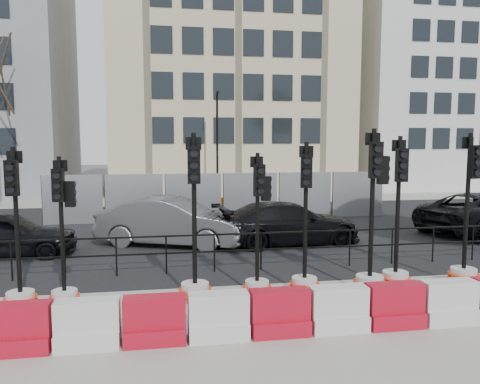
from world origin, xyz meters
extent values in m
plane|color=#51514C|center=(0.00, 0.00, 0.00)|extent=(120.00, 120.00, 0.00)
cube|color=gray|center=(0.00, -3.00, 0.01)|extent=(40.00, 6.00, 0.02)
cube|color=black|center=(0.00, 7.00, 0.01)|extent=(40.00, 14.00, 0.03)
cube|color=gray|center=(0.00, 16.00, 0.01)|extent=(40.00, 4.00, 0.02)
cube|color=beige|center=(2.00, 22.00, 9.00)|extent=(15.00, 10.00, 18.00)
cube|color=silver|center=(17.00, 22.00, 8.00)|extent=(12.00, 9.00, 16.00)
cylinder|color=black|center=(-6.00, 1.20, 0.50)|extent=(0.04, 0.04, 1.00)
cylinder|color=black|center=(-4.80, 1.20, 0.50)|extent=(0.04, 0.04, 1.00)
cylinder|color=black|center=(-3.60, 1.20, 0.50)|extent=(0.04, 0.04, 1.00)
cylinder|color=black|center=(-2.40, 1.20, 0.50)|extent=(0.04, 0.04, 1.00)
cylinder|color=black|center=(-1.20, 1.20, 0.50)|extent=(0.04, 0.04, 1.00)
cylinder|color=black|center=(0.00, 1.20, 0.50)|extent=(0.04, 0.04, 1.00)
cylinder|color=black|center=(1.20, 1.20, 0.50)|extent=(0.04, 0.04, 1.00)
cylinder|color=black|center=(2.40, 1.20, 0.50)|extent=(0.04, 0.04, 1.00)
cylinder|color=black|center=(3.60, 1.20, 0.50)|extent=(0.04, 0.04, 1.00)
cylinder|color=black|center=(4.80, 1.20, 0.50)|extent=(0.04, 0.04, 1.00)
cylinder|color=black|center=(6.00, 1.20, 0.50)|extent=(0.04, 0.04, 1.00)
cube|color=black|center=(0.00, 1.20, 0.98)|extent=(18.00, 0.04, 0.04)
cube|color=black|center=(0.00, 1.20, 0.55)|extent=(18.00, 0.04, 0.04)
cube|color=#999BA1|center=(-6.00, 9.00, 1.00)|extent=(2.30, 0.05, 2.00)
cylinder|color=black|center=(-7.15, 9.00, 1.00)|extent=(0.05, 0.05, 2.00)
cube|color=#999BA1|center=(-3.60, 9.00, 1.00)|extent=(2.30, 0.05, 2.00)
cylinder|color=black|center=(-4.75, 9.00, 1.00)|extent=(0.05, 0.05, 2.00)
cube|color=#999BA1|center=(-1.20, 9.00, 1.00)|extent=(2.30, 0.05, 2.00)
cylinder|color=black|center=(-2.35, 9.00, 1.00)|extent=(0.05, 0.05, 2.00)
cube|color=#999BA1|center=(1.20, 9.00, 1.00)|extent=(2.30, 0.05, 2.00)
cylinder|color=black|center=(0.05, 9.00, 1.00)|extent=(0.05, 0.05, 2.00)
cube|color=#999BA1|center=(3.60, 9.00, 1.00)|extent=(2.30, 0.05, 2.00)
cylinder|color=black|center=(2.45, 9.00, 1.00)|extent=(0.05, 0.05, 2.00)
cube|color=#999BA1|center=(6.00, 9.00, 1.00)|extent=(2.30, 0.05, 2.00)
cylinder|color=black|center=(4.85, 9.00, 1.00)|extent=(0.05, 0.05, 2.00)
cube|color=orange|center=(-4.00, 10.50, 0.40)|extent=(1.00, 0.40, 0.80)
cube|color=orange|center=(-2.00, 10.50, 0.40)|extent=(1.00, 0.40, 0.80)
cube|color=orange|center=(0.00, 10.50, 0.40)|extent=(1.00, 0.40, 0.80)
cube|color=orange|center=(2.00, 10.50, 0.40)|extent=(1.00, 0.40, 0.80)
cube|color=orange|center=(4.00, 10.50, 0.40)|extent=(1.00, 0.40, 0.80)
cylinder|color=black|center=(0.50, 15.00, 3.00)|extent=(0.12, 0.12, 6.00)
cube|color=black|center=(0.50, 14.75, 5.90)|extent=(0.12, 0.50, 0.12)
cube|color=red|center=(-4.72, -2.80, 0.15)|extent=(1.00, 0.50, 0.30)
cube|color=red|center=(-4.72, -2.80, 0.55)|extent=(1.00, 0.35, 0.50)
cube|color=silver|center=(-3.67, -2.80, 0.15)|extent=(1.00, 0.50, 0.30)
cube|color=silver|center=(-3.67, -2.80, 0.55)|extent=(1.00, 0.35, 0.50)
cube|color=red|center=(-2.62, -2.80, 0.15)|extent=(1.00, 0.50, 0.30)
cube|color=red|center=(-2.62, -2.80, 0.55)|extent=(1.00, 0.35, 0.50)
cube|color=silver|center=(-1.58, -2.80, 0.15)|extent=(1.00, 0.50, 0.30)
cube|color=silver|center=(-1.58, -2.80, 0.55)|extent=(1.00, 0.35, 0.50)
cube|color=red|center=(-0.52, -2.80, 0.15)|extent=(1.00, 0.50, 0.30)
cube|color=red|center=(-0.52, -2.80, 0.55)|extent=(1.00, 0.35, 0.50)
cube|color=silver|center=(0.53, -2.80, 0.15)|extent=(1.00, 0.50, 0.30)
cube|color=silver|center=(0.53, -2.80, 0.55)|extent=(1.00, 0.35, 0.50)
cube|color=red|center=(1.58, -2.80, 0.15)|extent=(1.00, 0.50, 0.30)
cube|color=red|center=(1.58, -2.80, 0.55)|extent=(1.00, 0.35, 0.50)
cube|color=silver|center=(2.63, -2.80, 0.15)|extent=(1.00, 0.50, 0.30)
cube|color=silver|center=(2.63, -2.80, 0.55)|extent=(1.00, 0.35, 0.50)
cylinder|color=silver|center=(-5.24, -0.85, 0.19)|extent=(0.52, 0.52, 0.39)
torus|color=#F4370D|center=(-5.24, -0.85, 0.12)|extent=(0.63, 0.63, 0.05)
torus|color=#F4370D|center=(-5.24, -0.85, 0.19)|extent=(0.63, 0.63, 0.05)
torus|color=#F4370D|center=(-5.24, -0.85, 0.27)|extent=(0.63, 0.63, 0.05)
cylinder|color=black|center=(-5.24, -0.85, 1.75)|extent=(0.09, 0.09, 2.91)
cube|color=black|center=(-5.25, -0.96, 2.62)|extent=(0.24, 0.16, 0.68)
cylinder|color=black|center=(-5.26, -1.04, 2.41)|extent=(0.15, 0.06, 0.15)
cylinder|color=black|center=(-5.26, -1.04, 2.62)|extent=(0.15, 0.06, 0.15)
cylinder|color=black|center=(-5.26, -1.04, 2.83)|extent=(0.15, 0.06, 0.15)
cube|color=black|center=(-5.23, -0.79, 3.01)|extent=(0.29, 0.06, 0.23)
cylinder|color=silver|center=(-4.42, -0.83, 0.18)|extent=(0.49, 0.49, 0.37)
torus|color=#F4370D|center=(-4.42, -0.83, 0.11)|extent=(0.59, 0.59, 0.05)
torus|color=#F4370D|center=(-4.42, -0.83, 0.18)|extent=(0.59, 0.59, 0.05)
torus|color=#F4370D|center=(-4.42, -0.83, 0.26)|extent=(0.59, 0.59, 0.05)
cylinder|color=black|center=(-4.42, -0.83, 1.65)|extent=(0.08, 0.08, 2.74)
cube|color=black|center=(-4.43, -0.94, 2.47)|extent=(0.23, 0.15, 0.64)
cylinder|color=black|center=(-4.44, -1.01, 2.27)|extent=(0.14, 0.06, 0.14)
cylinder|color=black|center=(-4.44, -1.01, 2.47)|extent=(0.14, 0.06, 0.14)
cylinder|color=black|center=(-4.44, -1.01, 2.67)|extent=(0.14, 0.06, 0.14)
cube|color=black|center=(-4.41, -0.77, 2.84)|extent=(0.28, 0.05, 0.22)
cube|color=black|center=(-4.24, -0.85, 2.29)|extent=(0.19, 0.14, 0.50)
cylinder|color=silver|center=(-1.84, -0.94, 0.21)|extent=(0.57, 0.57, 0.42)
torus|color=#F4370D|center=(-1.84, -0.94, 0.13)|extent=(0.68, 0.68, 0.05)
torus|color=#F4370D|center=(-1.84, -0.94, 0.21)|extent=(0.68, 0.68, 0.05)
torus|color=#F4370D|center=(-1.84, -0.94, 0.29)|extent=(0.68, 0.68, 0.05)
cylinder|color=black|center=(-1.84, -0.94, 1.90)|extent=(0.09, 0.09, 3.16)
cube|color=black|center=(-1.84, -1.07, 2.84)|extent=(0.26, 0.16, 0.74)
cylinder|color=black|center=(-1.85, -1.15, 2.61)|extent=(0.16, 0.06, 0.16)
cylinder|color=black|center=(-1.85, -1.15, 2.84)|extent=(0.16, 0.06, 0.16)
cylinder|color=black|center=(-1.85, -1.15, 3.07)|extent=(0.16, 0.06, 0.16)
cube|color=black|center=(-1.83, -0.88, 3.26)|extent=(0.32, 0.05, 0.25)
cylinder|color=silver|center=(-0.52, -0.84, 0.19)|extent=(0.50, 0.50, 0.37)
torus|color=#F4370D|center=(-0.52, -0.84, 0.11)|extent=(0.61, 0.61, 0.05)
torus|color=#F4370D|center=(-0.52, -0.84, 0.19)|extent=(0.61, 0.61, 0.05)
torus|color=#F4370D|center=(-0.52, -0.84, 0.26)|extent=(0.61, 0.61, 0.05)
cylinder|color=black|center=(-0.52, -0.84, 1.68)|extent=(0.08, 0.08, 2.79)
cube|color=black|center=(-0.50, -0.95, 2.51)|extent=(0.24, 0.16, 0.65)
cylinder|color=black|center=(-0.49, -1.02, 2.31)|extent=(0.14, 0.07, 0.14)
cylinder|color=black|center=(-0.49, -1.02, 2.51)|extent=(0.14, 0.07, 0.14)
cylinder|color=black|center=(-0.49, -1.02, 2.72)|extent=(0.14, 0.07, 0.14)
cube|color=black|center=(-0.52, -0.78, 2.89)|extent=(0.28, 0.07, 0.22)
cube|color=black|center=(-0.33, -0.81, 2.33)|extent=(0.20, 0.15, 0.51)
cylinder|color=silver|center=(0.52, -0.86, 0.20)|extent=(0.54, 0.54, 0.40)
torus|color=#F4370D|center=(0.52, -0.86, 0.12)|extent=(0.65, 0.65, 0.05)
torus|color=#F4370D|center=(0.52, -0.86, 0.20)|extent=(0.65, 0.65, 0.05)
torus|color=#F4370D|center=(0.52, -0.86, 0.28)|extent=(0.65, 0.65, 0.05)
cylinder|color=black|center=(0.52, -0.86, 1.80)|extent=(0.09, 0.09, 2.99)
cube|color=black|center=(0.49, -0.98, 2.69)|extent=(0.27, 0.20, 0.70)
cylinder|color=black|center=(0.47, -1.05, 2.47)|extent=(0.16, 0.09, 0.15)
cylinder|color=black|center=(0.47, -1.05, 2.69)|extent=(0.16, 0.09, 0.15)
cylinder|color=black|center=(0.47, -1.05, 2.91)|extent=(0.16, 0.09, 0.15)
cube|color=black|center=(0.53, -0.80, 3.09)|extent=(0.30, 0.10, 0.24)
cylinder|color=silver|center=(1.91, -1.08, 0.22)|extent=(0.58, 0.58, 0.43)
torus|color=#F4370D|center=(1.91, -1.08, 0.13)|extent=(0.70, 0.70, 0.05)
torus|color=#F4370D|center=(1.91, -1.08, 0.22)|extent=(0.70, 0.70, 0.05)
torus|color=#F4370D|center=(1.91, -1.08, 0.30)|extent=(0.70, 0.70, 0.05)
cylinder|color=black|center=(1.91, -1.08, 1.95)|extent=(0.10, 0.10, 3.25)
cube|color=black|center=(1.90, -1.21, 2.92)|extent=(0.27, 0.16, 0.76)
cylinder|color=black|center=(1.90, -1.29, 2.68)|extent=(0.16, 0.06, 0.16)
cylinder|color=black|center=(1.90, -1.29, 2.92)|extent=(0.16, 0.06, 0.16)
cylinder|color=black|center=(1.90, -1.29, 3.16)|extent=(0.16, 0.06, 0.16)
cube|color=black|center=(1.91, -1.01, 3.36)|extent=(0.33, 0.05, 0.26)
cube|color=black|center=(2.13, -1.09, 2.71)|extent=(0.22, 0.15, 0.60)
cylinder|color=silver|center=(2.64, -0.82, 0.21)|extent=(0.56, 0.56, 0.41)
torus|color=#F4370D|center=(2.64, -0.82, 0.12)|extent=(0.67, 0.67, 0.05)
torus|color=#F4370D|center=(2.64, -0.82, 0.21)|extent=(0.67, 0.67, 0.05)
torus|color=#F4370D|center=(2.64, -0.82, 0.29)|extent=(0.67, 0.67, 0.05)
cylinder|color=black|center=(2.64, -0.82, 1.87)|extent=(0.09, 0.09, 3.11)
cube|color=black|center=(2.63, -0.94, 2.80)|extent=(0.26, 0.17, 0.73)
cylinder|color=black|center=(2.62, -1.03, 2.57)|extent=(0.16, 0.07, 0.16)
cylinder|color=black|center=(2.62, -1.03, 2.80)|extent=(0.16, 0.07, 0.16)
cylinder|color=black|center=(2.62, -1.03, 3.03)|extent=(0.16, 0.07, 0.16)
cube|color=black|center=(2.65, -0.76, 3.22)|extent=(0.31, 0.06, 0.25)
cylinder|color=silver|center=(4.31, -0.83, 0.21)|extent=(0.57, 0.57, 0.42)
torus|color=#F4370D|center=(4.31, -0.83, 0.13)|extent=(0.69, 0.69, 0.05)
torus|color=#F4370D|center=(4.31, -0.83, 0.21)|extent=(0.69, 0.69, 0.05)
torus|color=#F4370D|center=(4.31, -0.83, 0.30)|extent=(0.69, 0.69, 0.05)
cylinder|color=black|center=(4.31, -0.83, 1.90)|extent=(0.10, 0.10, 3.17)
cube|color=black|center=(4.34, -0.96, 2.85)|extent=(0.28, 0.20, 0.74)
cylinder|color=black|center=(4.36, -1.04, 2.62)|extent=(0.17, 0.09, 0.16)
cylinder|color=black|center=(4.36, -1.04, 2.85)|extent=(0.17, 0.09, 0.16)
cylinder|color=black|center=(4.36, -1.04, 3.09)|extent=(0.17, 0.09, 0.16)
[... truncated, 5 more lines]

